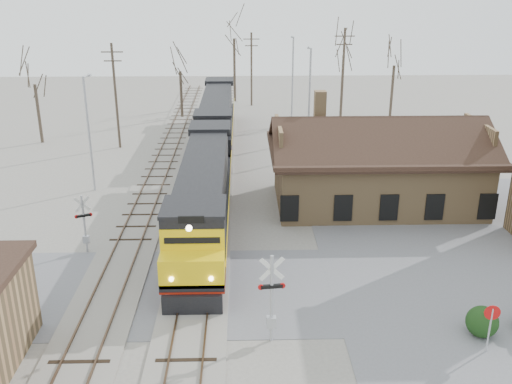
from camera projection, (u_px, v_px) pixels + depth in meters
ground at (196, 290)px, 29.79m from camera, size 140.00×140.00×0.00m
road at (196, 290)px, 29.79m from camera, size 60.00×9.00×0.03m
parking_lot at (503, 251)px, 33.97m from camera, size 22.00×26.00×0.03m
track_main at (210, 189)px, 43.81m from camera, size 3.40×90.00×0.24m
track_siding at (152, 190)px, 43.70m from camera, size 3.40×90.00×0.24m
depot at (376, 172)px, 40.47m from camera, size 15.20×9.31×7.90m
locomotive_lead at (203, 195)px, 35.90m from camera, size 3.15×21.08×4.68m
locomotive_trailing at (217, 118)px, 55.89m from camera, size 3.15×21.08×4.43m
crossbuck_near at (272, 302)px, 24.96m from camera, size 1.21×0.32×4.25m
crossbuck_far at (85, 225)px, 33.39m from camera, size 0.97×0.49×3.59m
do_not_enter_sign at (491, 320)px, 24.28m from camera, size 0.70×0.10×2.34m
hedge_a at (482, 322)px, 25.76m from camera, size 1.45×1.45×1.45m
streetlight_a at (89, 128)px, 42.28m from camera, size 0.25×2.04×8.71m
streetlight_b at (309, 98)px, 50.07m from camera, size 0.25×2.04×9.75m
streetlight_c at (292, 77)px, 61.21m from camera, size 0.25×2.04×9.58m
utility_pole_a at (116, 94)px, 53.17m from camera, size 2.00×0.24×9.81m
utility_pole_b at (251, 68)px, 71.49m from camera, size 2.00×0.24×9.08m
utility_pole_c at (342, 80)px, 57.64m from camera, size 2.00×0.24×10.76m
tree_a at (33, 75)px, 54.30m from camera, size 3.84×3.84×9.41m
tree_b at (180, 64)px, 64.56m from camera, size 3.58×3.58×8.77m
tree_c at (234, 27)px, 71.90m from camera, size 5.43×5.43×13.30m
tree_d at (344, 45)px, 64.71m from camera, size 4.69×4.69×11.49m
tree_e at (395, 56)px, 63.77m from camera, size 4.07×4.07×9.96m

